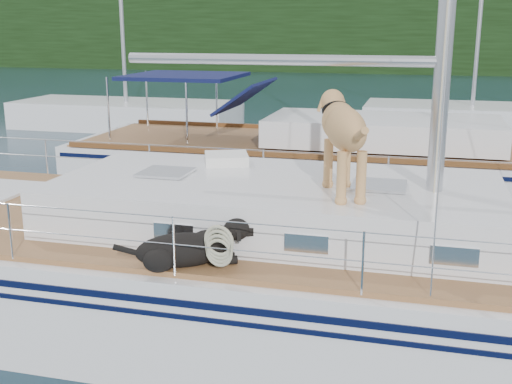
# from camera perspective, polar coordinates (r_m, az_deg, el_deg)

# --- Properties ---
(ground) EXTENTS (120.00, 120.00, 0.00)m
(ground) POSITION_cam_1_polar(r_m,az_deg,el_deg) (8.38, -3.72, -10.76)
(ground) COLOR black
(ground) RESTS_ON ground
(tree_line) EXTENTS (90.00, 3.00, 6.00)m
(tree_line) POSITION_cam_1_polar(r_m,az_deg,el_deg) (52.23, 12.50, 13.57)
(tree_line) COLOR black
(tree_line) RESTS_ON ground
(shore_bank) EXTENTS (92.00, 1.00, 1.20)m
(shore_bank) POSITION_cam_1_polar(r_m,az_deg,el_deg) (53.51, 12.42, 11.01)
(shore_bank) COLOR #595147
(shore_bank) RESTS_ON ground
(main_sailboat) EXTENTS (12.00, 3.89, 14.01)m
(main_sailboat) POSITION_cam_1_polar(r_m,az_deg,el_deg) (8.07, -3.10, -6.49)
(main_sailboat) COLOR white
(main_sailboat) RESTS_ON ground
(neighbor_sailboat) EXTENTS (11.00, 3.50, 13.30)m
(neighbor_sailboat) POSITION_cam_1_polar(r_m,az_deg,el_deg) (14.02, 6.64, 2.28)
(neighbor_sailboat) COLOR white
(neighbor_sailboat) RESTS_ON ground
(bg_boat_west) EXTENTS (8.00, 3.00, 11.65)m
(bg_boat_west) POSITION_cam_1_polar(r_m,az_deg,el_deg) (23.82, -11.42, 6.69)
(bg_boat_west) COLOR white
(bg_boat_west) RESTS_ON ground
(bg_boat_center) EXTENTS (7.20, 3.00, 11.65)m
(bg_boat_center) POSITION_cam_1_polar(r_m,az_deg,el_deg) (23.43, 18.59, 6.11)
(bg_boat_center) COLOR white
(bg_boat_center) RESTS_ON ground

